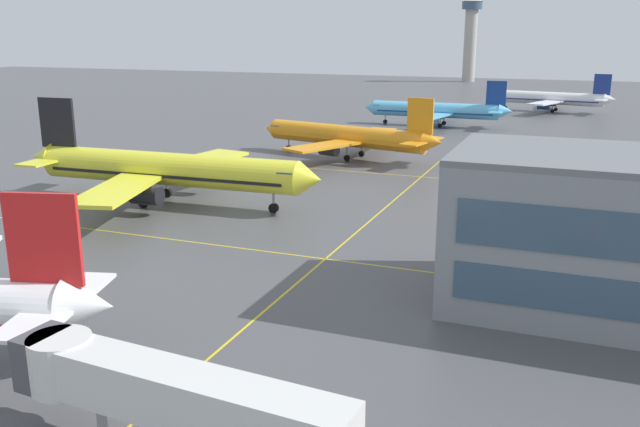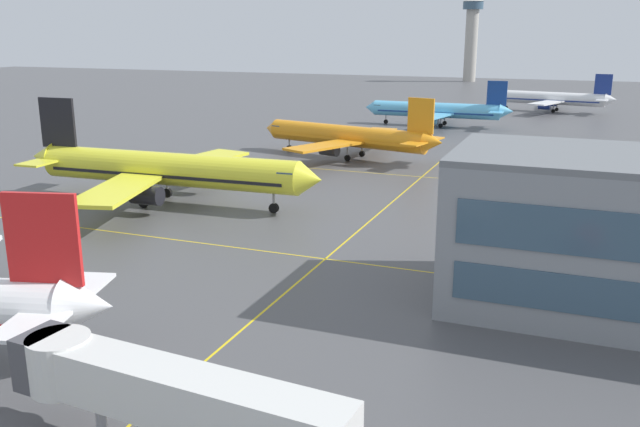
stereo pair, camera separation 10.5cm
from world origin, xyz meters
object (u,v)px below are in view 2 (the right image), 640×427
object	(u,v)px
airliner_second_row	(165,169)
control_tower	(472,33)
airliner_far_left_stand	(438,110)
jet_bridge	(150,388)
airliner_far_right_stand	(551,98)
airliner_third_row	(348,136)

from	to	relation	value
airliner_second_row	control_tower	bearing A→B (deg)	89.84
airliner_far_left_stand	jet_bridge	world-z (taller)	airliner_far_left_stand
airliner_second_row	airliner_far_right_stand	xyz separation A→B (m)	(39.38, 122.24, -0.84)
airliner_second_row	airliner_far_left_stand	world-z (taller)	airliner_second_row
airliner_far_right_stand	jet_bridge	distance (m)	168.00
airliner_far_right_stand	airliner_second_row	bearing A→B (deg)	-107.86
airliner_third_row	airliner_far_left_stand	bearing A→B (deg)	82.57
jet_bridge	control_tower	distance (m)	272.87
airliner_third_row	airliner_far_left_stand	world-z (taller)	airliner_third_row
control_tower	airliner_second_row	bearing A→B (deg)	-90.16
airliner_second_row	control_tower	distance (m)	225.92
airliner_far_left_stand	control_tower	xyz separation A→B (m)	(-16.37, 142.31, 16.56)
jet_bridge	control_tower	world-z (taller)	control_tower
airliner_far_right_stand	airliner_third_row	bearing A→B (deg)	-108.54
airliner_second_row	jet_bridge	xyz separation A→B (m)	(29.67, -45.48, -0.31)
airliner_far_left_stand	airliner_far_right_stand	bearing A→B (deg)	60.29
airliner_far_left_stand	airliner_far_right_stand	xyz separation A→B (m)	(22.37, 39.19, -0.07)
airliner_second_row	control_tower	size ratio (longest dim) A/B	1.20
jet_bridge	airliner_second_row	bearing A→B (deg)	123.12
airliner_third_row	jet_bridge	world-z (taller)	airliner_third_row
jet_bridge	control_tower	bearing A→B (deg)	96.12
airliner_second_row	airliner_far_right_stand	size ratio (longest dim) A/B	1.24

